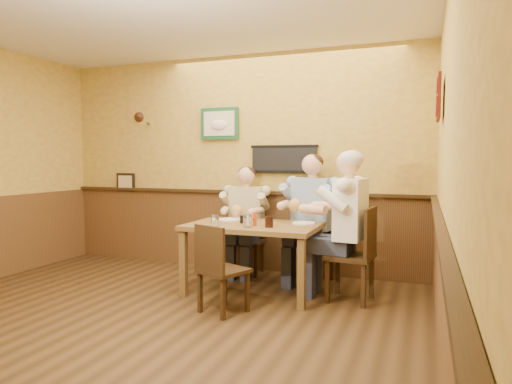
# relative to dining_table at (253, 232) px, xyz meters

# --- Properties ---
(room) EXTENTS (5.02, 5.03, 2.81)m
(room) POSITION_rel_dining_table_xyz_m (-0.51, -1.33, 1.03)
(room) COLOR #31200E
(room) RESTS_ON ground
(dining_table) EXTENTS (1.40, 0.90, 0.75)m
(dining_table) POSITION_rel_dining_table_xyz_m (0.00, 0.00, 0.00)
(dining_table) COLOR brown
(dining_table) RESTS_ON ground
(chair_back_left) EXTENTS (0.43, 0.43, 0.85)m
(chair_back_left) POSITION_rel_dining_table_xyz_m (-0.36, 0.73, -0.23)
(chair_back_left) COLOR #372511
(chair_back_left) RESTS_ON ground
(chair_back_right) EXTENTS (0.52, 0.52, 0.95)m
(chair_back_right) POSITION_rel_dining_table_xyz_m (0.50, 0.67, -0.18)
(chair_back_right) COLOR #372511
(chair_back_right) RESTS_ON ground
(chair_right_end) EXTENTS (0.49, 0.49, 0.96)m
(chair_right_end) POSITION_rel_dining_table_xyz_m (1.03, 0.07, -0.18)
(chair_right_end) COLOR #372511
(chair_right_end) RESTS_ON ground
(chair_near_side) EXTENTS (0.51, 0.51, 0.84)m
(chair_near_side) POSITION_rel_dining_table_xyz_m (-0.03, -0.71, -0.24)
(chair_near_side) COLOR #372511
(chair_near_side) RESTS_ON ground
(diner_tan_shirt) EXTENTS (0.61, 0.61, 1.22)m
(diner_tan_shirt) POSITION_rel_dining_table_xyz_m (-0.36, 0.73, -0.05)
(diner_tan_shirt) COLOR beige
(diner_tan_shirt) RESTS_ON ground
(diner_blue_polo) EXTENTS (0.74, 0.74, 1.35)m
(diner_blue_polo) POSITION_rel_dining_table_xyz_m (0.50, 0.67, 0.02)
(diner_blue_polo) COLOR #829FC4
(diner_blue_polo) RESTS_ON ground
(diner_white_elder) EXTENTS (0.70, 0.70, 1.38)m
(diner_white_elder) POSITION_rel_dining_table_xyz_m (1.03, 0.07, 0.03)
(diner_white_elder) COLOR white
(diner_white_elder) RESTS_ON ground
(water_glass_left) EXTENTS (0.10, 0.10, 0.12)m
(water_glass_left) POSITION_rel_dining_table_xyz_m (-0.31, -0.31, 0.15)
(water_glass_left) COLOR white
(water_glass_left) RESTS_ON dining_table
(water_glass_mid) EXTENTS (0.10, 0.10, 0.13)m
(water_glass_mid) POSITION_rel_dining_table_xyz_m (0.03, -0.23, 0.16)
(water_glass_mid) COLOR white
(water_glass_mid) RESTS_ON dining_table
(cola_tumbler) EXTENTS (0.10, 0.10, 0.11)m
(cola_tumbler) POSITION_rel_dining_table_xyz_m (0.24, -0.18, 0.15)
(cola_tumbler) COLOR black
(cola_tumbler) RESTS_ON dining_table
(hot_sauce_bottle) EXTENTS (0.05, 0.05, 0.17)m
(hot_sauce_bottle) POSITION_rel_dining_table_xyz_m (0.07, -0.13, 0.18)
(hot_sauce_bottle) COLOR #CE4015
(hot_sauce_bottle) RESTS_ON dining_table
(salt_shaker) EXTENTS (0.04, 0.04, 0.10)m
(salt_shaker) POSITION_rel_dining_table_xyz_m (-0.05, -0.04, 0.14)
(salt_shaker) COLOR white
(salt_shaker) RESTS_ON dining_table
(pepper_shaker) EXTENTS (0.04, 0.04, 0.09)m
(pepper_shaker) POSITION_rel_dining_table_xyz_m (-0.14, 0.00, 0.14)
(pepper_shaker) COLOR black
(pepper_shaker) RESTS_ON dining_table
(plate_far_left) EXTENTS (0.33, 0.33, 0.02)m
(plate_far_left) POSITION_rel_dining_table_xyz_m (-0.36, 0.19, 0.10)
(plate_far_left) COLOR silver
(plate_far_left) RESTS_ON dining_table
(plate_far_right) EXTENTS (0.31, 0.31, 0.02)m
(plate_far_right) POSITION_rel_dining_table_xyz_m (0.51, 0.20, 0.10)
(plate_far_right) COLOR white
(plate_far_right) RESTS_ON dining_table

